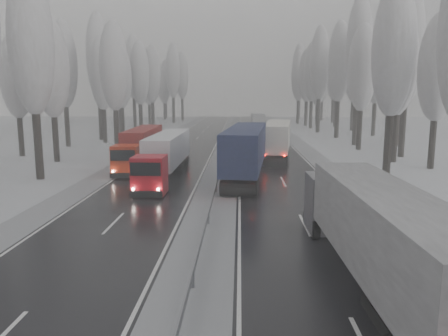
# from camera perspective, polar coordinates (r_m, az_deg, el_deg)

# --- Properties ---
(carriageway_right) EXTENTS (7.50, 200.00, 0.03)m
(carriageway_right) POSITION_cam_1_polar(r_m,az_deg,el_deg) (41.76, 6.94, -0.16)
(carriageway_right) COLOR black
(carriageway_right) RESTS_ON ground
(carriageway_left) EXTENTS (7.50, 200.00, 0.03)m
(carriageway_left) POSITION_cam_1_polar(r_m,az_deg,el_deg) (42.19, -7.41, -0.08)
(carriageway_left) COLOR black
(carriageway_left) RESTS_ON ground
(median_slush) EXTENTS (3.00, 200.00, 0.04)m
(median_slush) POSITION_cam_1_polar(r_m,az_deg,el_deg) (41.64, -0.27, -0.11)
(median_slush) COLOR #929599
(median_slush) RESTS_ON ground
(shoulder_right) EXTENTS (2.40, 200.00, 0.04)m
(shoulder_right) POSITION_cam_1_polar(r_m,az_deg,el_deg) (42.47, 13.61, -0.20)
(shoulder_right) COLOR #929599
(shoulder_right) RESTS_ON ground
(shoulder_left) EXTENTS (2.40, 200.00, 0.04)m
(shoulder_left) POSITION_cam_1_polar(r_m,az_deg,el_deg) (43.28, -13.89, -0.03)
(shoulder_left) COLOR #929599
(shoulder_left) RESTS_ON ground
(median_guardrail) EXTENTS (0.12, 200.00, 0.76)m
(median_guardrail) POSITION_cam_1_polar(r_m,az_deg,el_deg) (41.54, -0.27, 0.67)
(median_guardrail) COLOR slate
(median_guardrail) RESTS_ON ground
(tree_18) EXTENTS (3.60, 3.60, 16.58)m
(tree_18) POSITION_cam_1_polar(r_m,az_deg,el_deg) (40.32, 21.29, 14.17)
(tree_18) COLOR black
(tree_18) RESTS_ON ground
(tree_19) EXTENTS (3.60, 3.60, 14.57)m
(tree_19) POSITION_cam_1_polar(r_m,az_deg,el_deg) (45.93, 26.17, 11.60)
(tree_19) COLOR black
(tree_19) RESTS_ON ground
(tree_20) EXTENTS (3.60, 3.60, 15.71)m
(tree_20) POSITION_cam_1_polar(r_m,az_deg,el_deg) (49.04, 21.93, 12.54)
(tree_20) COLOR black
(tree_20) RESTS_ON ground
(tree_21) EXTENTS (3.60, 3.60, 18.62)m
(tree_21) POSITION_cam_1_polar(r_m,az_deg,el_deg) (53.69, 22.89, 14.16)
(tree_21) COLOR black
(tree_21) RESTS_ON ground
(tree_22) EXTENTS (3.60, 3.60, 15.86)m
(tree_22) POSITION_cam_1_polar(r_m,az_deg,el_deg) (58.74, 17.63, 12.27)
(tree_22) COLOR black
(tree_22) RESTS_ON ground
(tree_23) EXTENTS (3.60, 3.60, 13.55)m
(tree_23) POSITION_cam_1_polar(r_m,az_deg,el_deg) (64.38, 22.09, 10.43)
(tree_23) COLOR black
(tree_23) RESTS_ON ground
(tree_24) EXTENTS (3.60, 3.60, 20.49)m
(tree_24) POSITION_cam_1_polar(r_m,az_deg,el_deg) (64.41, 17.22, 14.65)
(tree_24) COLOR black
(tree_24) RESTS_ON ground
(tree_25) EXTENTS (3.60, 3.60, 19.44)m
(tree_25) POSITION_cam_1_polar(r_m,az_deg,el_deg) (70.18, 21.94, 13.39)
(tree_25) COLOR black
(tree_25) RESTS_ON ground
(tree_26) EXTENTS (3.60, 3.60, 18.78)m
(tree_26) POSITION_cam_1_polar(r_m,az_deg,el_deg) (74.18, 14.84, 13.19)
(tree_26) COLOR black
(tree_26) RESTS_ON ground
(tree_27) EXTENTS (3.60, 3.60, 17.62)m
(tree_27) POSITION_cam_1_polar(r_m,az_deg,el_deg) (79.80, 19.30, 12.16)
(tree_27) COLOR black
(tree_27) RESTS_ON ground
(tree_28) EXTENTS (3.60, 3.60, 19.62)m
(tree_28) POSITION_cam_1_polar(r_m,az_deg,el_deg) (84.44, 12.40, 13.17)
(tree_28) COLOR black
(tree_28) RESTS_ON ground
(tree_29) EXTENTS (3.60, 3.60, 18.11)m
(tree_29) POSITION_cam_1_polar(r_m,az_deg,el_deg) (89.83, 16.66, 12.15)
(tree_29) COLOR black
(tree_29) RESTS_ON ground
(tree_30) EXTENTS (3.60, 3.60, 17.86)m
(tree_30) POSITION_cam_1_polar(r_m,az_deg,el_deg) (94.01, 11.45, 12.13)
(tree_30) COLOR black
(tree_30) RESTS_ON ground
(tree_31) EXTENTS (3.60, 3.60, 18.58)m
(tree_31) POSITION_cam_1_polar(r_m,az_deg,el_deg) (99.05, 14.53, 12.14)
(tree_31) COLOR black
(tree_31) RESTS_ON ground
(tree_32) EXTENTS (3.60, 3.60, 17.33)m
(tree_32) POSITION_cam_1_polar(r_m,az_deg,el_deg) (101.42, 10.78, 11.76)
(tree_32) COLOR black
(tree_32) RESTS_ON ground
(tree_33) EXTENTS (3.60, 3.60, 14.33)m
(tree_33) POSITION_cam_1_polar(r_m,az_deg,el_deg) (105.81, 12.13, 10.58)
(tree_33) COLOR black
(tree_33) RESTS_ON ground
(tree_34) EXTENTS (3.60, 3.60, 17.63)m
(tree_34) POSITION_cam_1_polar(r_m,az_deg,el_deg) (108.33, 9.74, 11.74)
(tree_34) COLOR black
(tree_34) RESTS_ON ground
(tree_35) EXTENTS (3.60, 3.60, 18.25)m
(tree_35) POSITION_cam_1_polar(r_m,az_deg,el_deg) (113.83, 14.17, 11.68)
(tree_35) COLOR black
(tree_35) RESTS_ON ground
(tree_36) EXTENTS (3.60, 3.60, 20.23)m
(tree_36) POSITION_cam_1_polar(r_m,az_deg,el_deg) (118.33, 9.76, 12.34)
(tree_36) COLOR black
(tree_36) RESTS_ON ground
(tree_37) EXTENTS (3.60, 3.60, 16.37)m
(tree_37) POSITION_cam_1_polar(r_m,az_deg,el_deg) (123.27, 12.76, 10.99)
(tree_37) COLOR black
(tree_37) RESTS_ON ground
(tree_38) EXTENTS (3.60, 3.60, 17.97)m
(tree_38) POSITION_cam_1_polar(r_m,az_deg,el_deg) (128.95, 9.88, 11.47)
(tree_38) COLOR black
(tree_38) RESTS_ON ground
(tree_39) EXTENTS (3.60, 3.60, 16.19)m
(tree_39) POSITION_cam_1_polar(r_m,az_deg,el_deg) (133.27, 10.85, 10.88)
(tree_39) COLOR black
(tree_39) RESTS_ON ground
(tree_58) EXTENTS (3.60, 3.60, 17.21)m
(tree_58) POSITION_cam_1_polar(r_m,az_deg,el_deg) (39.56, -23.91, 14.69)
(tree_58) COLOR black
(tree_58) RESTS_ON ground
(tree_60) EXTENTS (3.60, 3.60, 14.84)m
(tree_60) POSITION_cam_1_polar(r_m,az_deg,el_deg) (49.28, -21.64, 11.90)
(tree_60) COLOR black
(tree_60) RESTS_ON ground
(tree_61) EXTENTS (3.60, 3.60, 13.95)m
(tree_61) POSITION_cam_1_polar(r_m,az_deg,el_deg) (55.33, -25.50, 10.72)
(tree_61) COLOR black
(tree_61) RESTS_ON ground
(tree_62) EXTENTS (3.60, 3.60, 16.04)m
(tree_62) POSITION_cam_1_polar(r_m,az_deg,el_deg) (57.03, -14.18, 12.64)
(tree_62) COLOR black
(tree_62) RESTS_ON ground
(tree_63) EXTENTS (3.60, 3.60, 16.88)m
(tree_63) POSITION_cam_1_polar(r_m,az_deg,el_deg) (63.40, -20.21, 12.50)
(tree_63) COLOR black
(tree_63) RESTS_ON ground
(tree_64) EXTENTS (3.60, 3.60, 15.42)m
(tree_64) POSITION_cam_1_polar(r_m,az_deg,el_deg) (66.84, -15.62, 11.74)
(tree_64) COLOR black
(tree_64) RESTS_ON ground
(tree_65) EXTENTS (3.60, 3.60, 19.48)m
(tree_65) POSITION_cam_1_polar(r_m,az_deg,el_deg) (71.35, -16.13, 13.65)
(tree_65) COLOR black
(tree_65) RESTS_ON ground
(tree_66) EXTENTS (3.60, 3.60, 15.23)m
(tree_66) POSITION_cam_1_polar(r_m,az_deg,el_deg) (76.05, -13.31, 11.44)
(tree_66) COLOR black
(tree_66) RESTS_ON ground
(tree_67) EXTENTS (3.60, 3.60, 17.09)m
(tree_67) POSITION_cam_1_polar(r_m,az_deg,el_deg) (80.32, -13.56, 12.17)
(tree_67) COLOR black
(tree_67) RESTS_ON ground
(tree_68) EXTENTS (3.60, 3.60, 16.65)m
(tree_68) POSITION_cam_1_polar(r_m,az_deg,el_deg) (82.27, -10.99, 12.00)
(tree_68) COLOR black
(tree_68) RESTS_ON ground
(tree_69) EXTENTS (3.60, 3.60, 19.35)m
(tree_69) POSITION_cam_1_polar(r_m,az_deg,el_deg) (87.41, -13.60, 12.88)
(tree_69) COLOR black
(tree_69) RESTS_ON ground
(tree_70) EXTENTS (3.60, 3.60, 17.09)m
(tree_70) POSITION_cam_1_polar(r_m,az_deg,el_deg) (92.07, -9.41, 11.94)
(tree_70) COLOR black
(tree_70) RESTS_ON ground
(tree_71) EXTENTS (3.60, 3.60, 19.61)m
(tree_71) POSITION_cam_1_polar(r_m,az_deg,el_deg) (97.08, -11.78, 12.69)
(tree_71) COLOR black
(tree_71) RESTS_ON ground
(tree_72) EXTENTS (3.60, 3.60, 15.11)m
(tree_72) POSITION_cam_1_polar(r_m,az_deg,el_deg) (101.70, -9.79, 10.98)
(tree_72) COLOR black
(tree_72) RESTS_ON ground
(tree_73) EXTENTS (3.60, 3.60, 17.22)m
(tree_73) POSITION_cam_1_polar(r_m,az_deg,el_deg) (106.26, -10.92, 11.61)
(tree_73) COLOR black
(tree_73) RESTS_ON ground
(tree_74) EXTENTS (3.60, 3.60, 19.68)m
(tree_74) POSITION_cam_1_polar(r_m,az_deg,el_deg) (111.75, -6.70, 12.41)
(tree_74) COLOR black
(tree_74) RESTS_ON ground
(tree_75) EXTENTS (3.60, 3.60, 18.60)m
(tree_75) POSITION_cam_1_polar(r_m,az_deg,el_deg) (117.34, -10.90, 11.83)
(tree_75) COLOR black
(tree_75) RESTS_ON ground
(tree_76) EXTENTS (3.60, 3.60, 18.55)m
(tree_76) POSITION_cam_1_polar(r_m,az_deg,el_deg) (120.86, -5.52, 11.87)
(tree_76) COLOR black
(tree_76) RESTS_ON ground
(tree_77) EXTENTS (3.60, 3.60, 14.32)m
(tree_77) POSITION_cam_1_polar(r_m,az_deg,el_deg) (125.58, -7.84, 10.51)
(tree_77) COLOR black
(tree_77) RESTS_ON ground
(tree_78) EXTENTS (3.60, 3.60, 19.55)m
(tree_78) POSITION_cam_1_polar(r_m,az_deg,el_deg) (127.90, -6.72, 12.01)
(tree_78) COLOR black
(tree_78) RESTS_ON ground
(tree_79) EXTENTS (3.60, 3.60, 17.07)m
(tree_79) POSITION_cam_1_polar(r_m,az_deg,el_deg) (132.23, -7.65, 11.22)
(tree_79) COLOR black
(tree_79) RESTS_ON ground
(truck_grey_tarp) EXTENTS (2.73, 15.28, 3.90)m
(truck_grey_tarp) POSITION_cam_1_polar(r_m,az_deg,el_deg) (16.63, 19.15, -7.58)
(truck_grey_tarp) COLOR #525257
(truck_grey_tarp) RESTS_ON ground
(truck_blue_box) EXTENTS (4.29, 17.22, 4.38)m
(truck_blue_box) POSITION_cam_1_polar(r_m,az_deg,el_deg) (36.87, 3.00, 2.59)
(truck_blue_box) COLOR #222050
(truck_blue_box) RESTS_ON ground
(truck_cream_box) EXTENTS (4.39, 15.82, 4.02)m
(truck_cream_box) POSITION_cam_1_polar(r_m,az_deg,el_deg) (49.27, 7.07, 4.05)
(truck_cream_box) COLOR #AEA79A
(truck_cream_box) RESTS_ON ground
(box_truck_distant) EXTENTS (2.87, 8.30, 3.06)m
(box_truck_distant) POSITION_cam_1_polar(r_m,az_deg,el_deg) (95.73, 4.40, 6.27)
(box_truck_distant) COLOR #B4B7BC
(box_truck_distant) RESTS_ON ground
(truck_red_white) EXTENTS (2.38, 14.31, 3.66)m
(truck_red_white) POSITION_cam_1_polar(r_m,az_deg,el_deg) (37.32, -7.56, 1.96)
(truck_red_white) COLOR #AB0914
(truck_red_white) RESTS_ON ground
(truck_red_red) EXTENTS (2.64, 14.17, 3.62)m
(truck_red_red) POSITION_cam_1_polar(r_m,az_deg,el_deg) (44.61, -10.76, 3.08)
(truck_red_red) COLOR red
(truck_red_red) RESTS_ON ground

